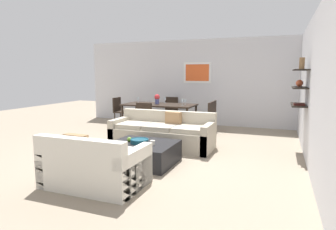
{
  "coord_description": "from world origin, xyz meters",
  "views": [
    {
      "loc": [
        2.5,
        -5.46,
        1.62
      ],
      "look_at": [
        0.29,
        0.2,
        0.75
      ],
      "focal_mm": 30.75,
      "sensor_mm": 36.0,
      "label": 1
    }
  ],
  "objects_px": {
    "dining_chair_foot": "(146,117)",
    "loveseat_white": "(94,166)",
    "wine_glass_head": "(165,99)",
    "decorative_bowl": "(139,141)",
    "dining_chair_right_far": "(210,114)",
    "coffee_table": "(143,153)",
    "dining_chair_right_near": "(206,116)",
    "wine_glass_left_far": "(138,99)",
    "wine_glass_right_far": "(185,101)",
    "centerpiece_vase": "(157,99)",
    "dining_chair_left_far": "(120,109)",
    "wine_glass_right_near": "(182,101)",
    "dining_table": "(159,106)",
    "dining_chair_head": "(170,109)",
    "candle_jar": "(153,143)",
    "sofa_beige": "(163,134)",
    "apple_on_coffee_table": "(129,139)"
  },
  "relations": [
    {
      "from": "coffee_table",
      "to": "decorative_bowl",
      "type": "distance_m",
      "value": 0.24
    },
    {
      "from": "apple_on_coffee_table",
      "to": "centerpiece_vase",
      "type": "xyz_separation_m",
      "value": [
        -0.79,
        3.11,
        0.49
      ]
    },
    {
      "from": "coffee_table",
      "to": "decorative_bowl",
      "type": "relative_size",
      "value": 3.47
    },
    {
      "from": "candle_jar",
      "to": "dining_table",
      "type": "distance_m",
      "value": 3.39
    },
    {
      "from": "loveseat_white",
      "to": "decorative_bowl",
      "type": "relative_size",
      "value": 4.21
    },
    {
      "from": "dining_chair_left_far",
      "to": "decorative_bowl",
      "type": "bearing_deg",
      "value": -54.46
    },
    {
      "from": "loveseat_white",
      "to": "dining_table",
      "type": "relative_size",
      "value": 0.67
    },
    {
      "from": "dining_chair_head",
      "to": "decorative_bowl",
      "type": "bearing_deg",
      "value": -76.89
    },
    {
      "from": "dining_table",
      "to": "dining_chair_right_far",
      "type": "height_order",
      "value": "dining_chair_right_far"
    },
    {
      "from": "loveseat_white",
      "to": "wine_glass_head",
      "type": "height_order",
      "value": "wine_glass_head"
    },
    {
      "from": "wine_glass_left_far",
      "to": "wine_glass_right_near",
      "type": "bearing_deg",
      "value": -9.25
    },
    {
      "from": "centerpiece_vase",
      "to": "decorative_bowl",
      "type": "bearing_deg",
      "value": -72.14
    },
    {
      "from": "dining_chair_head",
      "to": "dining_chair_right_far",
      "type": "bearing_deg",
      "value": -25.04
    },
    {
      "from": "decorative_bowl",
      "to": "wine_glass_right_far",
      "type": "distance_m",
      "value": 3.28
    },
    {
      "from": "wine_glass_right_near",
      "to": "centerpiece_vase",
      "type": "relative_size",
      "value": 0.66
    },
    {
      "from": "sofa_beige",
      "to": "dining_chair_left_far",
      "type": "bearing_deg",
      "value": 138.09
    },
    {
      "from": "dining_chair_head",
      "to": "wine_glass_right_far",
      "type": "height_order",
      "value": "wine_glass_right_far"
    },
    {
      "from": "loveseat_white",
      "to": "dining_chair_right_far",
      "type": "height_order",
      "value": "dining_chair_right_far"
    },
    {
      "from": "dining_table",
      "to": "wine_glass_left_far",
      "type": "height_order",
      "value": "wine_glass_left_far"
    },
    {
      "from": "loveseat_white",
      "to": "wine_glass_right_far",
      "type": "distance_m",
      "value": 4.47
    },
    {
      "from": "dining_chair_right_far",
      "to": "wine_glass_left_far",
      "type": "relative_size",
      "value": 5.33
    },
    {
      "from": "dining_chair_head",
      "to": "dining_chair_left_far",
      "type": "height_order",
      "value": "same"
    },
    {
      "from": "wine_glass_head",
      "to": "loveseat_white",
      "type": "bearing_deg",
      "value": -80.36
    },
    {
      "from": "decorative_bowl",
      "to": "dining_chair_left_far",
      "type": "relative_size",
      "value": 0.38
    },
    {
      "from": "decorative_bowl",
      "to": "dining_chair_head",
      "type": "distance_m",
      "value": 4.13
    },
    {
      "from": "dining_chair_right_far",
      "to": "wine_glass_right_far",
      "type": "bearing_deg",
      "value": -171.88
    },
    {
      "from": "loveseat_white",
      "to": "apple_on_coffee_table",
      "type": "bearing_deg",
      "value": 94.21
    },
    {
      "from": "dining_chair_right_near",
      "to": "wine_glass_head",
      "type": "distance_m",
      "value": 1.63
    },
    {
      "from": "wine_glass_right_near",
      "to": "dining_table",
      "type": "bearing_deg",
      "value": 170.75
    },
    {
      "from": "apple_on_coffee_table",
      "to": "centerpiece_vase",
      "type": "bearing_deg",
      "value": 104.25
    },
    {
      "from": "centerpiece_vase",
      "to": "dining_chair_left_far",
      "type": "bearing_deg",
      "value": 171.24
    },
    {
      "from": "decorative_bowl",
      "to": "wine_glass_left_far",
      "type": "relative_size",
      "value": 2.02
    },
    {
      "from": "dining_chair_head",
      "to": "wine_glass_right_near",
      "type": "relative_size",
      "value": 4.69
    },
    {
      "from": "decorative_bowl",
      "to": "dining_chair_right_far",
      "type": "relative_size",
      "value": 0.38
    },
    {
      "from": "coffee_table",
      "to": "wine_glass_left_far",
      "type": "relative_size",
      "value": 7.03
    },
    {
      "from": "dining_chair_foot",
      "to": "centerpiece_vase",
      "type": "distance_m",
      "value": 1.0
    },
    {
      "from": "dining_chair_right_far",
      "to": "centerpiece_vase",
      "type": "distance_m",
      "value": 1.59
    },
    {
      "from": "sofa_beige",
      "to": "wine_glass_left_far",
      "type": "xyz_separation_m",
      "value": [
        -1.63,
        1.99,
        0.57
      ]
    },
    {
      "from": "dining_chair_foot",
      "to": "loveseat_white",
      "type": "bearing_deg",
      "value": -76.7
    },
    {
      "from": "coffee_table",
      "to": "wine_glass_head",
      "type": "relative_size",
      "value": 7.11
    },
    {
      "from": "coffee_table",
      "to": "dining_chair_right_near",
      "type": "distance_m",
      "value": 2.92
    },
    {
      "from": "apple_on_coffee_table",
      "to": "wine_glass_right_far",
      "type": "xyz_separation_m",
      "value": [
        0.03,
        3.22,
        0.43
      ]
    },
    {
      "from": "wine_glass_left_far",
      "to": "wine_glass_right_far",
      "type": "height_order",
      "value": "wine_glass_left_far"
    },
    {
      "from": "wine_glass_head",
      "to": "dining_chair_right_far",
      "type": "bearing_deg",
      "value": -8.29
    },
    {
      "from": "loveseat_white",
      "to": "wine_glass_right_near",
      "type": "bearing_deg",
      "value": 90.75
    },
    {
      "from": "dining_chair_left_far",
      "to": "wine_glass_right_near",
      "type": "height_order",
      "value": "wine_glass_right_near"
    },
    {
      "from": "dining_chair_head",
      "to": "dining_table",
      "type": "bearing_deg",
      "value": -90.0
    },
    {
      "from": "dining_chair_right_near",
      "to": "wine_glass_head",
      "type": "relative_size",
      "value": 5.39
    },
    {
      "from": "candle_jar",
      "to": "dining_chair_left_far",
      "type": "height_order",
      "value": "dining_chair_left_far"
    },
    {
      "from": "sofa_beige",
      "to": "wine_glass_head",
      "type": "bearing_deg",
      "value": 110.84
    }
  ]
}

